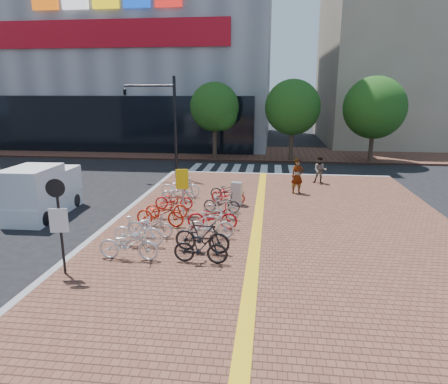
# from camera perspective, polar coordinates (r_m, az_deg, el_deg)

# --- Properties ---
(ground) EXTENTS (120.00, 120.00, 0.00)m
(ground) POSITION_cam_1_polar(r_m,az_deg,el_deg) (15.04, -3.14, -6.84)
(ground) COLOR black
(ground) RESTS_ON ground
(sidewalk) EXTENTS (14.00, 34.00, 0.15)m
(sidewalk) POSITION_cam_1_polar(r_m,az_deg,el_deg) (10.32, 9.17, -17.06)
(sidewalk) COLOR brown
(sidewalk) RESTS_ON ground
(tactile_strip) EXTENTS (0.40, 34.00, 0.01)m
(tactile_strip) POSITION_cam_1_polar(r_m,az_deg,el_deg) (10.27, 3.37, -16.51)
(tactile_strip) COLOR gold
(tactile_strip) RESTS_ON sidewalk
(kerb_west) EXTENTS (0.25, 34.00, 0.15)m
(kerb_west) POSITION_cam_1_polar(r_m,az_deg,el_deg) (12.16, -27.04, -13.42)
(kerb_west) COLOR gray
(kerb_west) RESTS_ON ground
(kerb_north) EXTENTS (14.00, 0.25, 0.15)m
(kerb_north) POSITION_cam_1_polar(r_m,az_deg,el_deg) (26.37, 7.81, 2.45)
(kerb_north) COLOR gray
(kerb_north) RESTS_ON ground
(far_sidewalk) EXTENTS (70.00, 8.00, 0.15)m
(far_sidewalk) POSITION_cam_1_polar(r_m,az_deg,el_deg) (35.31, 2.71, 5.54)
(far_sidewalk) COLOR brown
(far_sidewalk) RESTS_ON ground
(department_store) EXTENTS (36.00, 24.27, 28.00)m
(department_store) POSITION_cam_1_polar(r_m,az_deg,el_deg) (50.09, -16.35, 23.57)
(department_store) COLOR gray
(department_store) RESTS_ON ground
(building_beige) EXTENTS (20.00, 18.00, 18.00)m
(building_beige) POSITION_cam_1_polar(r_m,az_deg,el_deg) (48.51, 26.69, 17.05)
(building_beige) COLOR gray
(building_beige) RESTS_ON ground
(crosswalk) EXTENTS (7.50, 4.00, 0.01)m
(crosswalk) POSITION_cam_1_polar(r_m,az_deg,el_deg) (28.40, 2.69, 3.27)
(crosswalk) COLOR silver
(crosswalk) RESTS_ON ground
(street_trees) EXTENTS (16.20, 4.60, 6.35)m
(street_trees) POSITION_cam_1_polar(r_m,az_deg,el_deg) (31.40, 11.72, 11.57)
(street_trees) COLOR #38281E
(street_trees) RESTS_ON far_sidewalk
(bike_0) EXTENTS (1.96, 0.69, 1.03)m
(bike_0) POSITION_cam_1_polar(r_m,az_deg,el_deg) (13.17, -13.49, -7.27)
(bike_0) COLOR silver
(bike_0) RESTS_ON sidewalk
(bike_1) EXTENTS (1.82, 0.56, 1.08)m
(bike_1) POSITION_cam_1_polar(r_m,az_deg,el_deg) (14.17, -12.22, -5.51)
(bike_1) COLOR white
(bike_1) RESTS_ON sidewalk
(bike_2) EXTENTS (1.70, 0.61, 0.89)m
(bike_2) POSITION_cam_1_polar(r_m,az_deg,el_deg) (14.99, -10.51, -4.72)
(bike_2) COLOR #B5B4B9
(bike_2) RESTS_ON sidewalk
(bike_3) EXTENTS (1.96, 0.74, 1.02)m
(bike_3) POSITION_cam_1_polar(r_m,az_deg,el_deg) (16.09, -9.12, -3.09)
(bike_3) COLOR #B5210C
(bike_3) RESTS_ON sidewalk
(bike_4) EXTENTS (1.85, 0.87, 0.93)m
(bike_4) POSITION_cam_1_polar(r_m,az_deg,el_deg) (17.03, -8.22, -2.23)
(bike_4) COLOR red
(bike_4) RESTS_ON sidewalk
(bike_5) EXTENTS (1.76, 0.69, 0.91)m
(bike_5) POSITION_cam_1_polar(r_m,az_deg,el_deg) (18.28, -7.17, -1.10)
(bike_5) COLOR red
(bike_5) RESTS_ON sidewalk
(bike_6) EXTENTS (1.68, 0.80, 0.85)m
(bike_6) POSITION_cam_1_polar(r_m,az_deg,el_deg) (19.48, -6.64, -0.21)
(bike_6) COLOR #A7A6AB
(bike_6) RESTS_ON sidewalk
(bike_7) EXTENTS (1.98, 0.73, 1.03)m
(bike_7) POSITION_cam_1_polar(r_m,az_deg,el_deg) (20.34, -6.25, 0.69)
(bike_7) COLOR white
(bike_7) RESTS_ON sidewalk
(bike_8) EXTENTS (1.75, 0.55, 1.04)m
(bike_8) POSITION_cam_1_polar(r_m,az_deg,el_deg) (12.57, -3.37, -7.90)
(bike_8) COLOR black
(bike_8) RESTS_ON sidewalk
(bike_9) EXTENTS (1.97, 0.82, 1.15)m
(bike_9) POSITION_cam_1_polar(r_m,az_deg,el_deg) (13.36, -3.16, -6.29)
(bike_9) COLOR black
(bike_9) RESTS_ON sidewalk
(bike_10) EXTENTS (1.72, 0.60, 1.02)m
(bike_10) POSITION_cam_1_polar(r_m,az_deg,el_deg) (14.60, -1.87, -4.74)
(bike_10) COLOR silver
(bike_10) RESTS_ON sidewalk
(bike_11) EXTENTS (1.99, 0.83, 1.02)m
(bike_11) POSITION_cam_1_polar(r_m,az_deg,el_deg) (15.54, -1.67, -3.54)
(bike_11) COLOR #AC0C15
(bike_11) RESTS_ON sidewalk
(bike_12) EXTENTS (1.63, 0.73, 0.95)m
(bike_12) POSITION_cam_1_polar(r_m,az_deg,el_deg) (16.78, -0.37, -2.31)
(bike_12) COLOR #A5A5A9
(bike_12) RESTS_ON sidewalk
(bike_13) EXTENTS (1.68, 0.72, 0.86)m
(bike_13) POSITION_cam_1_polar(r_m,az_deg,el_deg) (17.69, -0.33, -1.58)
(bike_13) COLOR black
(bike_13) RESTS_ON sidewalk
(bike_14) EXTENTS (1.74, 0.86, 0.88)m
(bike_14) POSITION_cam_1_polar(r_m,az_deg,el_deg) (19.12, 0.60, -0.35)
(bike_14) COLOR #B40C19
(bike_14) RESTS_ON sidewalk
(bike_15) EXTENTS (1.69, 0.69, 0.87)m
(bike_15) POSITION_cam_1_polar(r_m,az_deg,el_deg) (19.94, 0.44, 0.26)
(bike_15) COLOR black
(bike_15) RESTS_ON sidewalk
(pedestrian_a) EXTENTS (0.78, 0.64, 1.83)m
(pedestrian_a) POSITION_cam_1_polar(r_m,az_deg,el_deg) (21.26, 10.42, 2.23)
(pedestrian_a) COLOR gray
(pedestrian_a) RESTS_ON sidewalk
(pedestrian_b) EXTENTS (0.85, 0.72, 1.55)m
(pedestrian_b) POSITION_cam_1_polar(r_m,az_deg,el_deg) (23.91, 13.55, 3.04)
(pedestrian_b) COLOR #444657
(pedestrian_b) RESTS_ON sidewalk
(utility_box) EXTENTS (0.55, 0.44, 1.09)m
(utility_box) POSITION_cam_1_polar(r_m,az_deg,el_deg) (18.85, 1.84, -0.22)
(utility_box) COLOR silver
(utility_box) RESTS_ON sidewalk
(yellow_sign) EXTENTS (0.54, 0.17, 2.00)m
(yellow_sign) POSITION_cam_1_polar(r_m,az_deg,el_deg) (17.32, -5.95, 1.26)
(yellow_sign) COLOR #B7B7BC
(yellow_sign) RESTS_ON sidewalk
(notice_sign) EXTENTS (0.53, 0.18, 2.89)m
(notice_sign) POSITION_cam_1_polar(r_m,az_deg,el_deg) (12.32, -22.56, -3.08)
(notice_sign) COLOR black
(notice_sign) RESTS_ON sidewalk
(traffic_light_pole) EXTENTS (3.29, 1.27, 6.12)m
(traffic_light_pole) POSITION_cam_1_polar(r_m,az_deg,el_deg) (25.02, -10.25, 11.66)
(traffic_light_pole) COLOR black
(traffic_light_pole) RESTS_ON sidewalk
(box_truck) EXTENTS (1.83, 4.01, 2.29)m
(box_truck) POSITION_cam_1_polar(r_m,az_deg,el_deg) (19.31, -24.53, -0.01)
(box_truck) COLOR white
(box_truck) RESTS_ON ground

